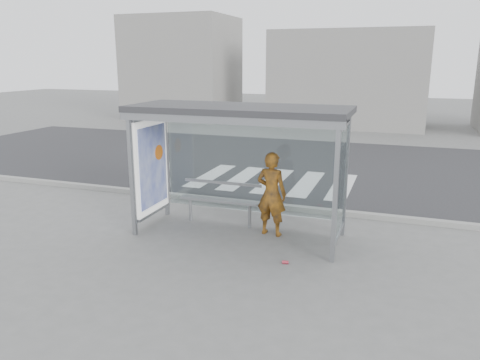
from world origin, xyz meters
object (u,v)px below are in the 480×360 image
person (271,194)px  bench (220,200)px  bus_shelter (222,137)px  soda_can (285,262)px

person → bench: bearing=-3.3°
bus_shelter → bench: bus_shelter is taller
bench → soda_can: 2.47m
bus_shelter → person: 1.50m
bus_shelter → bench: 1.52m
bus_shelter → person: bearing=11.1°
person → soda_can: 1.68m
person → soda_can: person is taller
bus_shelter → person: (0.98, 0.19, -1.12)m
bus_shelter → soda_can: 2.77m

